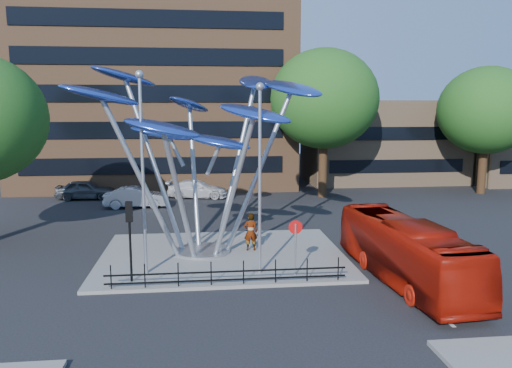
{
  "coord_description": "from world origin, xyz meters",
  "views": [
    {
      "loc": [
        -2.0,
        -18.1,
        7.45
      ],
      "look_at": [
        0.45,
        4.0,
        3.99
      ],
      "focal_mm": 35.0,
      "sensor_mm": 36.0,
      "label": 1
    }
  ],
  "objects": [
    {
      "name": "ground",
      "position": [
        0.0,
        0.0,
        0.0
      ],
      "size": [
        120.0,
        120.0,
        0.0
      ],
      "primitive_type": "plane",
      "color": "black",
      "rests_on": "ground"
    },
    {
      "name": "traffic_island",
      "position": [
        -1.0,
        6.0,
        0.07
      ],
      "size": [
        12.0,
        9.0,
        0.15
      ],
      "primitive_type": "cube",
      "color": "slate",
      "rests_on": "ground"
    },
    {
      "name": "brick_tower",
      "position": [
        -6.0,
        32.0,
        15.0
      ],
      "size": [
        25.0,
        15.0,
        30.0
      ],
      "primitive_type": "cube",
      "color": "brown",
      "rests_on": "ground"
    },
    {
      "name": "low_building_near",
      "position": [
        16.0,
        30.0,
        4.0
      ],
      "size": [
        15.0,
        8.0,
        8.0
      ],
      "primitive_type": "cube",
      "color": "#A2805F",
      "rests_on": "ground"
    },
    {
      "name": "tree_right",
      "position": [
        8.0,
        22.0,
        8.04
      ],
      "size": [
        8.8,
        8.8,
        12.11
      ],
      "color": "black",
      "rests_on": "ground"
    },
    {
      "name": "tree_far",
      "position": [
        22.0,
        22.0,
        7.11
      ],
      "size": [
        8.0,
        8.0,
        10.81
      ],
      "color": "black",
      "rests_on": "ground"
    },
    {
      "name": "leaf_sculpture",
      "position": [
        -2.07,
        6.68,
        6.87
      ],
      "size": [
        12.72,
        9.54,
        9.51
      ],
      "color": "#9EA0A5",
      "rests_on": "traffic_island"
    },
    {
      "name": "street_lamp_left",
      "position": [
        -4.5,
        3.5,
        5.36
      ],
      "size": [
        0.36,
        0.36,
        8.8
      ],
      "color": "#9EA0A5",
      "rests_on": "traffic_island"
    },
    {
      "name": "street_lamp_right",
      "position": [
        0.5,
        3.0,
        5.09
      ],
      "size": [
        0.36,
        0.36,
        8.3
      ],
      "color": "#9EA0A5",
      "rests_on": "traffic_island"
    },
    {
      "name": "traffic_light_island",
      "position": [
        -5.0,
        2.5,
        2.61
      ],
      "size": [
        0.28,
        0.18,
        3.42
      ],
      "color": "black",
      "rests_on": "traffic_island"
    },
    {
      "name": "no_entry_sign_island",
      "position": [
        2.0,
        2.52,
        1.82
      ],
      "size": [
        0.6,
        0.1,
        2.45
      ],
      "color": "#9EA0A5",
      "rests_on": "traffic_island"
    },
    {
      "name": "pedestrian_railing_front",
      "position": [
        -1.0,
        1.7,
        0.55
      ],
      "size": [
        10.0,
        0.06,
        1.0
      ],
      "color": "black",
      "rests_on": "traffic_island"
    },
    {
      "name": "red_bus",
      "position": [
        6.6,
        1.66,
        1.35
      ],
      "size": [
        2.99,
        9.82,
        2.7
      ],
      "primitive_type": "imported",
      "rotation": [
        0.0,
        0.0,
        0.08
      ],
      "color": "#A01307",
      "rests_on": "ground"
    },
    {
      "name": "pedestrian",
      "position": [
        0.45,
        6.54,
        1.12
      ],
      "size": [
        0.72,
        0.49,
        1.94
      ],
      "primitive_type": "imported",
      "rotation": [
        0.0,
        0.0,
        3.18
      ],
      "color": "gray",
      "rests_on": "traffic_island"
    },
    {
      "name": "parked_car_left",
      "position": [
        -11.34,
        22.93,
        0.79
      ],
      "size": [
        4.7,
        2.04,
        1.58
      ],
      "primitive_type": "imported",
      "rotation": [
        0.0,
        0.0,
        1.53
      ],
      "color": "#404348",
      "rests_on": "ground"
    },
    {
      "name": "parked_car_mid",
      "position": [
        -6.84,
        19.12,
        0.77
      ],
      "size": [
        4.71,
        1.71,
        1.54
      ],
      "primitive_type": "imported",
      "rotation": [
        0.0,
        0.0,
        1.59
      ],
      "color": "#ADAFB5",
      "rests_on": "ground"
    },
    {
      "name": "parked_car_right",
      "position": [
        -2.34,
        22.64,
        0.72
      ],
      "size": [
        5.21,
        2.81,
        1.43
      ],
      "primitive_type": "imported",
      "rotation": [
        0.0,
        0.0,
        1.4
      ],
      "color": "silver",
      "rests_on": "ground"
    }
  ]
}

